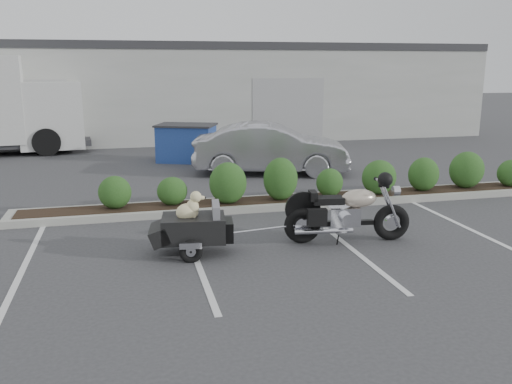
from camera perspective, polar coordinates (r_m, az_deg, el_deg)
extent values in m
plane|color=#38383A|center=(10.09, 1.55, -4.79)|extent=(90.00, 90.00, 0.00)
cube|color=#9E9E93|center=(12.37, 3.35, -1.04)|extent=(12.00, 1.00, 0.15)
cube|color=#9EA099|center=(26.40, -8.33, 10.68)|extent=(26.00, 10.00, 4.00)
torus|color=black|center=(9.72, 4.91, -3.50)|extent=(0.68, 0.26, 0.67)
torus|color=black|center=(10.16, 14.06, -3.12)|extent=(0.68, 0.26, 0.67)
cylinder|color=silver|center=(9.72, 4.91, -3.50)|extent=(0.29, 0.16, 0.28)
cylinder|color=silver|center=(10.16, 14.06, -3.12)|extent=(0.25, 0.13, 0.24)
cylinder|color=silver|center=(9.95, 14.00, -1.26)|extent=(0.43, 0.11, 0.88)
cylinder|color=silver|center=(10.13, 13.62, -0.98)|extent=(0.43, 0.11, 0.88)
cylinder|color=silver|center=(9.90, 13.06, 0.97)|extent=(0.13, 0.70, 0.03)
cylinder|color=silver|center=(10.03, 14.52, 0.11)|extent=(0.14, 0.19, 0.18)
sphere|color=black|center=(9.59, 13.45, 1.29)|extent=(0.29, 0.29, 0.26)
cube|color=silver|center=(9.85, 9.20, -2.50)|extent=(0.59, 0.41, 0.34)
cube|color=black|center=(9.91, 9.73, -3.20)|extent=(0.90, 0.22, 0.08)
ellipsoid|color=beige|center=(9.84, 10.78, -0.66)|extent=(0.70, 0.46, 0.33)
cube|color=black|center=(9.70, 7.56, -0.86)|extent=(0.58, 0.37, 0.12)
cube|color=black|center=(9.62, 6.02, -0.39)|extent=(0.16, 0.31, 0.16)
cylinder|color=silver|center=(9.65, 7.14, -4.12)|extent=(1.05, 0.23, 0.09)
cylinder|color=silver|center=(9.98, 6.68, -3.51)|extent=(1.05, 0.23, 0.09)
cube|color=black|center=(9.44, 6.44, -2.66)|extent=(0.35, 0.18, 0.30)
cube|color=black|center=(9.17, -6.58, -3.79)|extent=(1.13, 0.85, 0.42)
cube|color=slate|center=(9.10, -4.24, -2.12)|extent=(0.20, 0.63, 0.30)
cube|color=slate|center=(9.14, -6.29, -3.16)|extent=(0.77, 0.70, 0.04)
cube|color=black|center=(9.22, -9.99, -4.28)|extent=(0.47, 0.76, 0.36)
cube|color=black|center=(9.20, -3.09, -4.00)|extent=(0.26, 0.52, 0.34)
torus|color=black|center=(8.86, -6.87, -6.26)|extent=(0.40, 0.16, 0.39)
torus|color=black|center=(9.65, -6.82, -4.60)|extent=(0.40, 0.16, 0.39)
cube|color=silver|center=(8.77, -6.90, -5.63)|extent=(0.37, 0.13, 0.10)
cube|color=silver|center=(9.66, -6.84, -3.84)|extent=(0.37, 0.13, 0.10)
cylinder|color=black|center=(9.25, -6.85, -5.39)|extent=(0.16, 0.89, 0.04)
cylinder|color=silver|center=(9.23, -1.60, -4.37)|extent=(0.60, 0.11, 0.04)
ellipsoid|color=beige|center=(9.08, -7.25, -2.12)|extent=(0.40, 0.30, 0.30)
ellipsoid|color=beige|center=(9.06, -6.70, -1.62)|extent=(0.24, 0.23, 0.27)
sphere|color=beige|center=(9.01, -6.35, -0.51)|extent=(0.21, 0.21, 0.19)
ellipsoid|color=beige|center=(9.02, -5.78, -0.62)|extent=(0.15, 0.10, 0.07)
sphere|color=black|center=(9.02, -5.40, -0.61)|extent=(0.04, 0.04, 0.04)
ellipsoid|color=beige|center=(8.96, -6.61, -0.48)|extent=(0.05, 0.05, 0.10)
ellipsoid|color=beige|center=(9.06, -6.60, -0.31)|extent=(0.05, 0.05, 0.10)
cylinder|color=beige|center=(9.05, -6.48, -2.87)|extent=(0.05, 0.05, 0.12)
cylinder|color=beige|center=(9.17, -6.48, -2.66)|extent=(0.05, 0.05, 0.12)
imported|color=#A8A8AF|center=(15.84, 1.58, 4.58)|extent=(4.72, 2.65, 1.47)
cube|color=navy|center=(18.05, -7.33, 5.08)|extent=(2.08, 1.76, 1.18)
cube|color=#2D2D30|center=(17.97, -7.38, 7.00)|extent=(2.21, 1.89, 0.06)
cube|color=beige|center=(21.47, -20.73, 7.66)|extent=(2.38, 2.67, 2.37)
cube|color=black|center=(21.50, -20.66, 6.80)|extent=(0.29, 2.04, 1.08)
cylinder|color=black|center=(20.39, -21.19, 4.93)|extent=(0.99, 0.39, 0.97)
cylinder|color=black|center=(22.74, -21.04, 5.71)|extent=(0.99, 0.39, 0.97)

